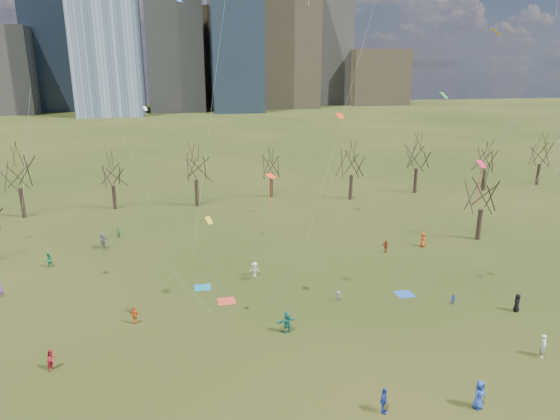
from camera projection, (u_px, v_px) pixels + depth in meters
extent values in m
plane|color=black|center=(311.00, 337.00, 39.21)|extent=(500.00, 500.00, 0.00)
cube|color=slate|center=(172.00, 0.00, 216.95)|extent=(24.00, 24.00, 95.00)
cube|color=#726347|center=(286.00, 31.00, 239.88)|extent=(28.00, 28.00, 72.00)
cube|color=#384C66|center=(57.00, 37.00, 225.15)|extent=(25.00, 25.00, 65.00)
cube|color=slate|center=(327.00, 48.00, 260.80)|extent=(22.00, 22.00, 58.00)
cube|color=#726347|center=(201.00, 57.00, 258.97)|extent=(30.00, 30.00, 48.00)
cube|color=#726347|center=(374.00, 77.00, 265.18)|extent=(30.00, 28.00, 28.00)
cylinder|color=black|center=(22.00, 203.00, 69.23)|extent=(0.55, 0.55, 4.28)
cylinder|color=black|center=(114.00, 197.00, 73.54)|extent=(0.52, 0.52, 3.60)
cylinder|color=black|center=(197.00, 193.00, 74.87)|extent=(0.54, 0.54, 4.05)
cylinder|color=black|center=(271.00, 187.00, 80.11)|extent=(0.51, 0.51, 3.38)
cylinder|color=black|center=(351.00, 187.00, 78.60)|extent=(0.54, 0.54, 3.96)
cylinder|color=black|center=(415.00, 181.00, 82.79)|extent=(0.54, 0.54, 4.14)
cylinder|color=black|center=(484.00, 180.00, 84.27)|extent=(0.52, 0.52, 3.51)
cylinder|color=black|center=(538.00, 174.00, 88.45)|extent=(0.53, 0.53, 3.74)
cylinder|color=black|center=(479.00, 224.00, 60.64)|extent=(0.53, 0.53, 3.83)
cube|color=#176C8E|center=(203.00, 287.00, 47.93)|extent=(1.60, 1.50, 0.03)
cube|color=#234AA4|center=(405.00, 294.00, 46.52)|extent=(1.60, 1.50, 0.03)
cube|color=red|center=(226.00, 301.00, 45.15)|extent=(1.60, 1.50, 0.03)
imported|color=#2744AA|center=(479.00, 395.00, 30.88)|extent=(1.11, 0.94, 1.93)
imported|color=silver|center=(543.00, 346.00, 36.39)|extent=(0.74, 0.77, 1.78)
imported|color=red|center=(52.00, 360.00, 34.86)|extent=(0.86, 0.94, 1.58)
imported|color=slate|center=(338.00, 296.00, 44.98)|extent=(0.69, 0.76, 1.03)
imported|color=#E35A19|center=(135.00, 315.00, 41.05)|extent=(0.95, 0.59, 1.52)
imported|color=#1A7566|center=(287.00, 322.00, 39.67)|extent=(1.74, 0.97, 1.79)
imported|color=black|center=(517.00, 303.00, 43.11)|extent=(0.91, 0.94, 1.63)
imported|color=#794B97|center=(1.00, 290.00, 45.77)|extent=(0.59, 0.63, 1.45)
imported|color=#2742AB|center=(453.00, 300.00, 44.42)|extent=(0.58, 0.59, 0.96)
imported|color=white|center=(255.00, 269.00, 50.29)|extent=(1.10, 0.85, 1.50)
imported|color=#9F3616|center=(386.00, 246.00, 56.63)|extent=(0.92, 0.45, 1.52)
imported|color=slate|center=(103.00, 241.00, 57.87)|extent=(1.16, 1.87, 1.92)
imported|color=red|center=(423.00, 240.00, 58.41)|extent=(0.61, 0.89, 1.74)
imported|color=#186F37|center=(119.00, 232.00, 61.43)|extent=(0.57, 0.62, 1.43)
imported|color=#19724C|center=(48.00, 260.00, 52.57)|extent=(0.99, 0.97, 1.60)
imported|color=#263FA5|center=(384.00, 401.00, 30.47)|extent=(0.93, 1.08, 1.74)
plane|color=#FF4515|center=(271.00, 176.00, 39.71)|extent=(1.20, 1.18, 0.25)
cylinder|color=silver|center=(303.00, 260.00, 36.87)|extent=(2.88, 9.85, 10.70)
cylinder|color=#FF4515|center=(271.00, 196.00, 40.16)|extent=(0.04, 0.04, 2.70)
plane|color=yellow|center=(496.00, 32.00, 35.88)|extent=(0.92, 1.02, 0.49)
cylinder|color=silver|center=(530.00, 191.00, 34.75)|extent=(1.91, 9.25, 21.48)
plane|color=#D91842|center=(482.00, 164.00, 42.18)|extent=(1.07, 0.95, 0.54)
cylinder|color=silver|center=(497.00, 240.00, 40.27)|extent=(0.62, 7.29, 11.14)
cylinder|color=#D91842|center=(479.00, 185.00, 42.70)|extent=(0.04, 0.04, 3.15)
cylinder|color=silver|center=(340.00, 127.00, 48.05)|extent=(5.07, 5.66, 26.87)
plane|color=green|center=(444.00, 95.00, 58.74)|extent=(1.33, 1.27, 0.69)
cylinder|color=silver|center=(477.00, 166.00, 57.75)|extent=(5.40, 7.95, 15.73)
plane|color=blue|center=(179.00, 1.00, 45.85)|extent=(0.98, 0.95, 0.27)
cylinder|color=silver|center=(207.00, 142.00, 45.20)|extent=(3.42, 9.56, 24.85)
plane|color=red|center=(340.00, 116.00, 64.13)|extent=(1.29, 1.13, 0.66)
cylinder|color=silver|center=(330.00, 171.00, 62.34)|extent=(4.53, 6.76, 12.87)
cylinder|color=red|center=(340.00, 130.00, 64.65)|extent=(0.04, 0.04, 3.00)
plane|color=gold|center=(209.00, 220.00, 37.73)|extent=(0.79, 0.75, 0.50)
cylinder|color=silver|center=(191.00, 291.00, 34.98)|extent=(3.37, 7.53, 7.90)
cylinder|color=silver|center=(22.00, 206.00, 37.76)|extent=(5.55, 8.29, 17.78)
cylinder|color=#ED57A3|center=(557.00, 6.00, 56.17)|extent=(0.04, 0.04, 2.40)
plane|color=white|center=(145.00, 108.00, 66.58)|extent=(0.81, 0.75, 0.51)
cylinder|color=silver|center=(134.00, 161.00, 66.45)|extent=(3.83, 3.56, 13.57)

